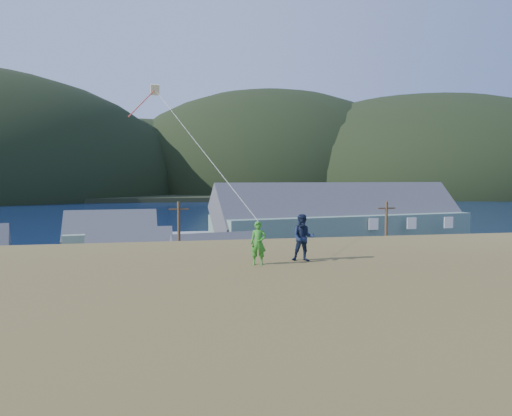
% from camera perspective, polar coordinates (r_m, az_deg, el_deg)
% --- Properties ---
extents(ground, '(900.00, 900.00, 0.00)m').
position_cam_1_polar(ground, '(37.08, -5.06, -12.50)').
color(ground, '#0A1638').
rests_on(ground, ground).
extents(grass_strip, '(110.00, 8.00, 0.10)m').
position_cam_1_polar(grass_strip, '(35.16, -4.71, -13.32)').
color(grass_strip, '#4C3D19').
rests_on(grass_strip, ground).
extents(waterfront_lot, '(72.00, 36.00, 0.12)m').
position_cam_1_polar(waterfront_lot, '(53.56, -6.93, -7.42)').
color(waterfront_lot, '#28282B').
rests_on(waterfront_lot, ground).
extents(wharf, '(26.00, 14.00, 0.90)m').
position_cam_1_polar(wharf, '(76.13, -12.66, -3.90)').
color(wharf, gray).
rests_on(wharf, ground).
extents(far_shore, '(900.00, 320.00, 2.00)m').
position_cam_1_polar(far_shore, '(365.58, -10.35, 2.10)').
color(far_shore, black).
rests_on(far_shore, ground).
extents(far_hills, '(760.00, 265.00, 143.00)m').
position_cam_1_polar(far_hills, '(317.36, -3.82, 2.11)').
color(far_hills, black).
rests_on(far_hills, ground).
extents(lodge, '(34.93, 15.09, 11.90)m').
position_cam_1_polar(lodge, '(60.16, 10.78, -1.89)').
color(lodge, gray).
rests_on(lodge, waterfront_lot).
extents(shed_palegreen_near, '(8.98, 5.87, 6.34)m').
position_cam_1_polar(shed_palegreen_near, '(49.19, -15.48, -5.74)').
color(shed_palegreen_near, gray).
rests_on(shed_palegreen_near, waterfront_lot).
extents(shed_white, '(8.84, 6.68, 6.38)m').
position_cam_1_polar(shed_white, '(42.26, -4.98, -7.08)').
color(shed_white, silver).
rests_on(shed_white, waterfront_lot).
extents(shed_palegreen_far, '(11.85, 7.32, 7.70)m').
position_cam_1_polar(shed_palegreen_far, '(61.20, -17.64, -3.46)').
color(shed_palegreen_far, gray).
rests_on(shed_palegreen_far, waterfront_lot).
extents(utility_poles, '(36.30, 0.24, 9.13)m').
position_cam_1_polar(utility_poles, '(37.41, -10.61, -5.47)').
color(utility_poles, '#47331E').
rests_on(utility_poles, waterfront_lot).
extents(parked_cars, '(27.17, 13.37, 1.56)m').
position_cam_1_polar(parked_cars, '(57.23, -16.83, -6.03)').
color(parked_cars, maroon).
rests_on(parked_cars, waterfront_lot).
extents(kite_flyer_green, '(0.65, 0.50, 1.57)m').
position_cam_1_polar(kite_flyer_green, '(16.48, 0.28, -4.41)').
color(kite_flyer_green, '#318724').
rests_on(kite_flyer_green, hillside).
extents(kite_flyer_navy, '(1.01, 0.88, 1.77)m').
position_cam_1_polar(kite_flyer_navy, '(17.29, 5.90, -3.72)').
color(kite_flyer_navy, '#141F39').
rests_on(kite_flyer_navy, hillside).
extents(kite_rig, '(2.54, 4.92, 11.92)m').
position_cam_1_polar(kite_rig, '(25.41, -12.58, 13.80)').
color(kite_rig, beige).
rests_on(kite_rig, ground).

